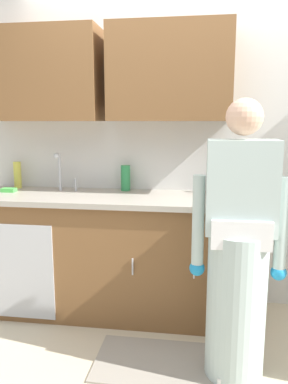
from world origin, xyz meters
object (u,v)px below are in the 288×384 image
(bottle_cleaner_spray, at_px, (126,178))
(cup_by_sink, at_px, (221,194))
(bottle_water_short, at_px, (18,175))
(sponge, at_px, (9,190))
(person_at_sink, at_px, (238,265))
(sink, at_px, (59,195))
(bottle_dish_liquid, at_px, (224,177))

(bottle_cleaner_spray, xyz_separation_m, cup_by_sink, (0.75, -0.29, -0.06))
(bottle_water_short, bearing_deg, sponge, -85.83)
(person_at_sink, bearing_deg, sink, 152.19)
(bottle_dish_liquid, distance_m, sponge, 1.71)
(sink, relative_size, person_at_sink, 0.31)
(cup_by_sink, distance_m, sponge, 1.67)
(cup_by_sink, bearing_deg, sponge, 176.77)
(bottle_water_short, bearing_deg, sink, -25.21)
(sink, height_order, person_at_sink, person_at_sink)
(bottle_cleaner_spray, relative_size, bottle_dish_liquid, 0.80)
(sink, height_order, bottle_cleaner_spray, sink)
(sink, distance_m, bottle_cleaner_spray, 0.55)
(sponge, bearing_deg, bottle_cleaner_spray, 12.14)
(sponge, bearing_deg, bottle_dish_liquid, 5.44)
(person_at_sink, height_order, cup_by_sink, person_at_sink)
(person_at_sink, bearing_deg, cup_by_sink, 96.90)
(sink, bearing_deg, person_at_sink, -27.81)
(sink, bearing_deg, bottle_water_short, 154.79)
(bottle_cleaner_spray, height_order, bottle_dish_liquid, bottle_dish_liquid)
(bottle_cleaner_spray, bearing_deg, person_at_sink, -47.71)
(bottle_cleaner_spray, xyz_separation_m, sponge, (-0.92, -0.20, -0.09))
(bottle_water_short, bearing_deg, person_at_sink, -27.17)
(bottle_dish_liquid, bearing_deg, sink, -172.03)
(bottle_water_short, xyz_separation_m, bottle_cleaner_spray, (0.93, 0.01, -0.01))
(bottle_water_short, height_order, bottle_dish_liquid, bottle_dish_liquid)
(bottle_water_short, xyz_separation_m, bottle_dish_liquid, (1.71, -0.03, 0.02))
(bottle_cleaner_spray, bearing_deg, bottle_water_short, -179.58)
(bottle_dish_liquid, relative_size, sponge, 2.37)
(bottle_water_short, height_order, sponge, bottle_water_short)
(bottle_cleaner_spray, distance_m, bottle_dish_liquid, 0.79)
(bottle_cleaner_spray, relative_size, cup_by_sink, 2.18)
(person_at_sink, distance_m, bottle_water_short, 2.01)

